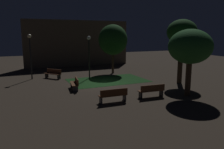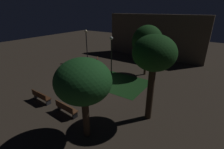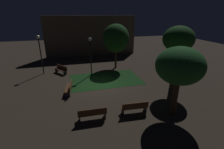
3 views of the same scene
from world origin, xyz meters
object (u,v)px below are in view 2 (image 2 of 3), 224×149
bench_path_side (71,75)px  tree_right_canopy (147,42)px  bench_front_right (41,96)px  bench_near_trees (66,108)px  tree_back_right (154,55)px  lamp_post_plaza_east (111,48)px  lamp_post_plaza_west (86,40)px  tree_tall_center (83,82)px  bench_corner (97,61)px

bench_path_side → tree_right_canopy: size_ratio=0.35×
bench_front_right → bench_near_trees: (2.83, 0.00, 0.00)m
tree_back_right → lamp_post_plaza_east: size_ratio=1.35×
bench_near_trees → lamp_post_plaza_west: lamp_post_plaza_west is taller
tree_right_canopy → lamp_post_plaza_east: (-3.25, -1.69, -0.81)m
bench_near_trees → lamp_post_plaza_east: lamp_post_plaza_east is taller
bench_near_trees → tree_tall_center: 3.85m
tree_back_right → bench_corner: bearing=145.9°
bench_front_right → lamp_post_plaza_east: lamp_post_plaza_east is taller
tree_tall_center → lamp_post_plaza_west: 14.03m
bench_near_trees → bench_corner: (-4.98, 9.36, 0.00)m
bench_front_right → tree_right_canopy: size_ratio=0.35×
tree_tall_center → tree_right_canopy: tree_right_canopy is taller
lamp_post_plaza_west → bench_corner: bearing=-11.8°
bench_corner → lamp_post_plaza_east: size_ratio=0.43×
tree_right_canopy → lamp_post_plaza_east: tree_right_canopy is taller
bench_near_trees → lamp_post_plaza_east: 8.53m
tree_back_right → lamp_post_plaza_east: bearing=141.2°
tree_tall_center → tree_back_right: bearing=56.8°
bench_path_side → bench_corner: (-0.82, 5.13, 0.00)m
bench_front_right → tree_right_canopy: (4.32, 9.71, 3.12)m
tree_back_right → lamp_post_plaza_east: 8.48m
tree_tall_center → lamp_post_plaza_west: size_ratio=1.08×
bench_front_right → bench_path_side: size_ratio=0.98×
bench_near_trees → tree_right_canopy: bearing=81.3°
tree_tall_center → lamp_post_plaza_east: size_ratio=1.12×
bench_path_side → tree_right_canopy: bearing=44.1°
bench_corner → tree_tall_center: size_ratio=0.38×
bench_near_trees → bench_corner: size_ratio=1.05×
tree_back_right → lamp_post_plaza_west: 13.64m
tree_tall_center → lamp_post_plaza_west: (-9.38, 10.43, -0.46)m
bench_near_trees → tree_right_canopy: 10.31m
bench_path_side → tree_right_canopy: (5.65, 5.47, 3.12)m
lamp_post_plaza_east → tree_right_canopy: bearing=27.5°
bench_near_trees → bench_path_side: (-4.16, 4.24, 0.00)m
bench_path_side → tree_tall_center: tree_tall_center is taller
tree_tall_center → lamp_post_plaza_west: bearing=132.0°
bench_front_right → tree_back_right: 8.92m
bench_near_trees → tree_right_canopy: (1.49, 9.71, 3.12)m
bench_front_right → lamp_post_plaza_west: size_ratio=0.43×
bench_path_side → bench_corner: same height
bench_front_right → tree_tall_center: tree_tall_center is taller
bench_near_trees → lamp_post_plaza_east: size_ratio=0.45×
bench_corner → tree_back_right: size_ratio=0.32×
bench_corner → tree_tall_center: (7.46, -10.03, 2.86)m
tree_back_right → lamp_post_plaza_west: bearing=149.1°
tree_right_canopy → bench_near_trees: bearing=-98.7°
bench_path_side → lamp_post_plaza_west: (-2.74, 5.53, 2.41)m
tree_tall_center → tree_right_canopy: bearing=95.5°
bench_front_right → tree_back_right: bearing=20.2°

